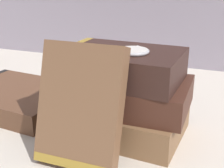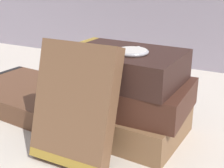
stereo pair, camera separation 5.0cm
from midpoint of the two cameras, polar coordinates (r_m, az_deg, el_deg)
ground_plane at (r=0.50m, az=2.32°, el=-10.97°), size 3.00×3.00×0.00m
book_flat_bottom at (r=0.53m, az=4.04°, el=-6.29°), size 0.21×0.15×0.05m
book_flat_middle at (r=0.51m, az=5.07°, el=-1.70°), size 0.20×0.13×0.05m
book_flat_top at (r=0.49m, az=4.12°, el=3.50°), size 0.19×0.14×0.05m
book_side_left at (r=0.66m, az=-13.68°, el=-1.66°), size 0.24×0.19×0.04m
book_leaning_front at (r=0.43m, az=-3.55°, el=-4.43°), size 0.12×0.07×0.17m
pocket_watch at (r=0.47m, az=6.82°, el=5.88°), size 0.05×0.05×0.01m
reading_glasses at (r=0.69m, az=2.06°, el=-1.68°), size 0.12×0.07×0.00m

